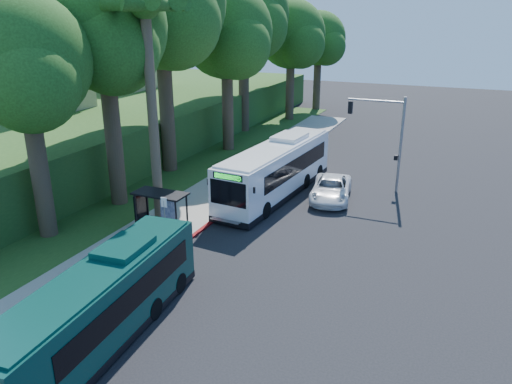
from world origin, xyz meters
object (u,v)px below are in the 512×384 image
at_px(bus_shelter, 159,203).
at_px(pickup, 331,189).
at_px(teal_bus, 102,303).
at_px(white_bus, 277,169).

distance_m(bus_shelter, pickup, 12.43).
bearing_deg(bus_shelter, teal_bus, -68.16).
relative_size(teal_bus, pickup, 2.07).
height_order(bus_shelter, pickup, bus_shelter).
distance_m(bus_shelter, white_bus, 9.81).
bearing_deg(pickup, teal_bus, -111.86).
relative_size(white_bus, pickup, 2.40).
xyz_separation_m(white_bus, teal_bus, (-0.14, -18.82, -0.26)).
height_order(white_bus, teal_bus, white_bus).
distance_m(white_bus, teal_bus, 18.82).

